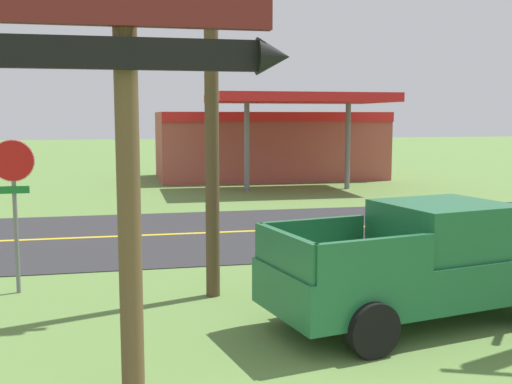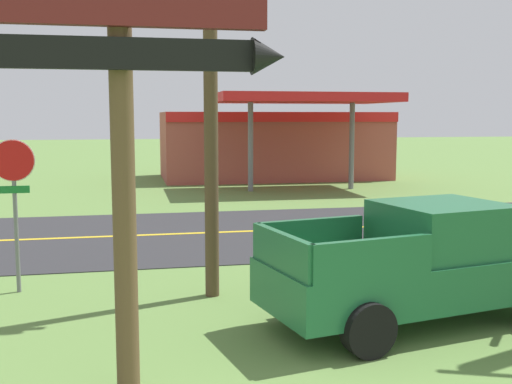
% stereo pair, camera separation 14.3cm
% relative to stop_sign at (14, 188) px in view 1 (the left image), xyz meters
% --- Properties ---
extents(road_asphalt, '(140.00, 8.00, 0.02)m').
position_rel_stop_sign_xyz_m(road_asphalt, '(4.74, 5.30, -2.02)').
color(road_asphalt, '#2B2B2D').
rests_on(road_asphalt, ground).
extents(road_centre_line, '(126.00, 0.20, 0.01)m').
position_rel_stop_sign_xyz_m(road_centre_line, '(4.74, 5.30, -2.00)').
color(road_centre_line, gold).
rests_on(road_centre_line, road_asphalt).
extents(stop_sign, '(0.80, 0.08, 2.95)m').
position_rel_stop_sign_xyz_m(stop_sign, '(0.00, 0.00, 0.00)').
color(stop_sign, slate).
rests_on(stop_sign, ground).
extents(utility_pole, '(1.81, 0.26, 8.60)m').
position_rel_stop_sign_xyz_m(utility_pole, '(3.64, -0.97, 2.56)').
color(utility_pole, brown).
rests_on(utility_pole, ground).
extents(gas_station, '(12.00, 11.50, 4.40)m').
position_rel_stop_sign_xyz_m(gas_station, '(9.92, 20.76, -0.08)').
color(gas_station, '#A84C42').
rests_on(gas_station, ground).
extents(pickup_green_parked_on_lawn, '(5.49, 3.01, 1.96)m').
position_rel_stop_sign_xyz_m(pickup_green_parked_on_lawn, '(6.83, -3.14, -1.06)').
color(pickup_green_parked_on_lawn, '#1E6038').
rests_on(pickup_green_parked_on_lawn, ground).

